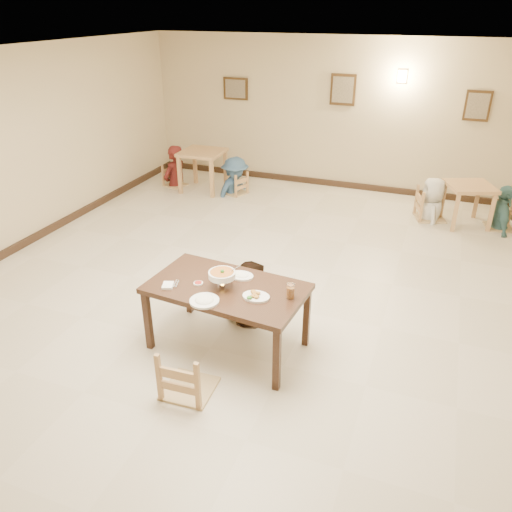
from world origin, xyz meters
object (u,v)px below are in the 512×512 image
at_px(bg_diner_a, 173,145).
at_px(bg_diner_c, 436,178).
at_px(chair_far, 247,282).
at_px(main_diner, 248,262).
at_px(bg_table_left, 202,158).
at_px(bg_diner_b, 235,157).
at_px(bg_chair_rl, 434,191).
at_px(bg_chair_ll, 174,166).
at_px(bg_chair_rr, 504,203).
at_px(bg_diner_d, 508,186).
at_px(drink_glass, 290,292).
at_px(curry_warmer, 222,275).
at_px(bg_chair_lr, 235,173).
at_px(main_table, 227,293).
at_px(bg_table_right, 469,192).
at_px(chair_near, 187,348).

relative_size(bg_diner_a, bg_diner_c, 1.14).
xyz_separation_m(chair_far, main_diner, (0.04, -0.08, 0.32)).
relative_size(bg_table_left, bg_diner_b, 0.56).
height_order(bg_chair_rl, bg_diner_a, bg_diner_a).
height_order(chair_far, bg_chair_rl, bg_chair_rl).
relative_size(bg_chair_ll, bg_chair_rl, 0.81).
height_order(bg_diner_a, bg_diner_c, bg_diner_a).
distance_m(bg_chair_rl, bg_chair_rr, 1.16).
bearing_deg(bg_chair_ll, bg_diner_d, -75.52).
xyz_separation_m(main_diner, bg_diner_c, (1.93, 4.15, -0.00)).
relative_size(drink_glass, bg_table_left, 0.19).
xyz_separation_m(curry_warmer, bg_diner_c, (1.96, 4.83, -0.18)).
relative_size(bg_chair_lr, bg_diner_a, 0.50).
bearing_deg(curry_warmer, bg_chair_rl, 67.93).
distance_m(bg_chair_rr, bg_diner_c, 1.20).
height_order(main_table, bg_table_left, bg_table_left).
bearing_deg(bg_table_left, bg_chair_lr, 3.47).
distance_m(main_diner, bg_table_left, 4.87).
distance_m(main_diner, bg_chair_lr, 4.58).
relative_size(drink_glass, bg_chair_ll, 0.19).
distance_m(bg_diner_a, bg_diner_b, 1.41).
xyz_separation_m(bg_table_left, bg_chair_ll, (-0.70, 0.04, -0.26)).
bearing_deg(bg_chair_rr, curry_warmer, -43.04).
distance_m(bg_chair_lr, bg_diner_a, 1.47).
bearing_deg(main_table, drink_glass, 6.28).
bearing_deg(bg_table_right, chair_near, -114.94).
bearing_deg(drink_glass, bg_diner_c, 75.80).
distance_m(bg_table_left, bg_table_right, 5.14).
bearing_deg(bg_chair_rl, bg_diner_a, 72.85).
relative_size(bg_diner_a, bg_diner_d, 1.13).
xyz_separation_m(chair_far, bg_chair_lr, (-1.89, 4.06, -0.01)).
xyz_separation_m(chair_far, bg_table_right, (2.55, 4.02, 0.15)).
height_order(main_table, bg_table_right, main_table).
height_order(bg_chair_ll, bg_chair_rl, bg_chair_rl).
distance_m(curry_warmer, drink_glass, 0.75).
height_order(main_table, bg_diner_d, bg_diner_d).
relative_size(main_table, bg_diner_c, 1.15).
relative_size(drink_glass, bg_diner_a, 0.09).
bearing_deg(chair_near, bg_chair_rl, -112.51).
xyz_separation_m(bg_chair_ll, bg_chair_rl, (5.26, 0.02, 0.10)).
bearing_deg(bg_diner_b, bg_chair_ll, 108.78).
bearing_deg(chair_near, bg_chair_rr, -122.31).
distance_m(bg_chair_lr, bg_diner_d, 5.03).
relative_size(curry_warmer, bg_diner_c, 0.21).
relative_size(chair_near, bg_diner_d, 0.68).
bearing_deg(bg_table_left, bg_diner_c, 0.70).
distance_m(main_diner, bg_diner_d, 5.17).
xyz_separation_m(bg_chair_ll, bg_diner_d, (6.42, 0.01, 0.34)).
height_order(bg_table_right, bg_chair_ll, bg_chair_ll).
distance_m(main_diner, drink_glass, 0.96).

